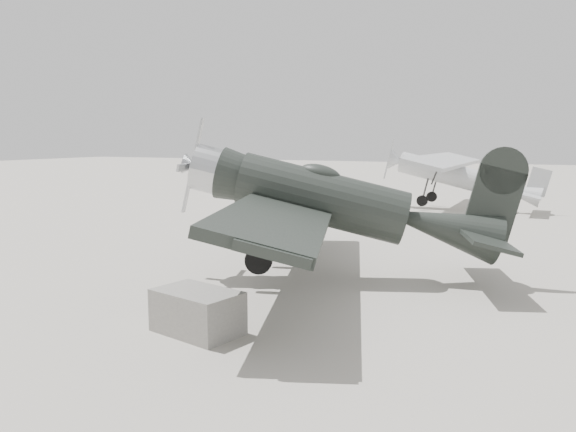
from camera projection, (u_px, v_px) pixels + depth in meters
name	position (u px, v px, depth m)	size (l,w,h in m)	color
ground	(232.00, 292.00, 14.43)	(160.00, 160.00, 0.00)	#ABA698
lowwing_monoplane	(337.00, 203.00, 15.40)	(9.21, 12.63, 4.09)	black
highwing_monoplane	(457.00, 171.00, 30.79)	(8.54, 11.97, 3.41)	#A0A3A5
equipment_block	(197.00, 312.00, 11.38)	(1.76, 1.10, 0.88)	slate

